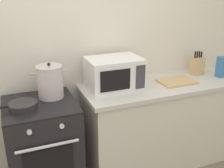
{
  "coord_description": "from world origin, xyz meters",
  "views": [
    {
      "loc": [
        -0.55,
        -1.54,
        1.86
      ],
      "look_at": [
        0.31,
        0.6,
        1.0
      ],
      "focal_mm": 43.16,
      "sensor_mm": 36.0,
      "label": 1
    }
  ],
  "objects_px": {
    "stove": "(44,150)",
    "pasta_box": "(221,67)",
    "stock_pot": "(50,82)",
    "microwave": "(114,74)",
    "frying_pan": "(22,105)",
    "knife_block": "(197,66)",
    "cutting_board": "(177,81)"
  },
  "relations": [
    {
      "from": "stove",
      "to": "pasta_box",
      "type": "xyz_separation_m",
      "value": [
        1.9,
        -0.03,
        0.57
      ]
    },
    {
      "from": "stock_pot",
      "to": "microwave",
      "type": "bearing_deg",
      "value": -1.87
    },
    {
      "from": "stock_pot",
      "to": "pasta_box",
      "type": "bearing_deg",
      "value": -4.09
    },
    {
      "from": "frying_pan",
      "to": "microwave",
      "type": "bearing_deg",
      "value": 8.56
    },
    {
      "from": "stove",
      "to": "microwave",
      "type": "distance_m",
      "value": 0.94
    },
    {
      "from": "stock_pot",
      "to": "pasta_box",
      "type": "height_order",
      "value": "stock_pot"
    },
    {
      "from": "stove",
      "to": "stock_pot",
      "type": "distance_m",
      "value": 0.62
    },
    {
      "from": "stove",
      "to": "microwave",
      "type": "bearing_deg",
      "value": 6.35
    },
    {
      "from": "microwave",
      "to": "knife_block",
      "type": "distance_m",
      "value": 1.01
    },
    {
      "from": "frying_pan",
      "to": "microwave",
      "type": "relative_size",
      "value": 0.86
    },
    {
      "from": "pasta_box",
      "to": "stock_pot",
      "type": "bearing_deg",
      "value": 175.91
    },
    {
      "from": "frying_pan",
      "to": "microwave",
      "type": "distance_m",
      "value": 0.87
    },
    {
      "from": "cutting_board",
      "to": "pasta_box",
      "type": "height_order",
      "value": "pasta_box"
    },
    {
      "from": "cutting_board",
      "to": "knife_block",
      "type": "bearing_deg",
      "value": 21.52
    },
    {
      "from": "stock_pot",
      "to": "knife_block",
      "type": "distance_m",
      "value": 1.6
    },
    {
      "from": "cutting_board",
      "to": "knife_block",
      "type": "relative_size",
      "value": 1.38
    },
    {
      "from": "frying_pan",
      "to": "cutting_board",
      "type": "height_order",
      "value": "frying_pan"
    },
    {
      "from": "stock_pot",
      "to": "pasta_box",
      "type": "xyz_separation_m",
      "value": [
        1.78,
        -0.13,
        -0.03
      ]
    },
    {
      "from": "stove",
      "to": "knife_block",
      "type": "xyz_separation_m",
      "value": [
        1.72,
        0.14,
        0.56
      ]
    },
    {
      "from": "stock_pot",
      "to": "knife_block",
      "type": "bearing_deg",
      "value": 1.53
    },
    {
      "from": "frying_pan",
      "to": "knife_block",
      "type": "bearing_deg",
      "value": 5.82
    },
    {
      "from": "microwave",
      "to": "cutting_board",
      "type": "distance_m",
      "value": 0.68
    },
    {
      "from": "frying_pan",
      "to": "pasta_box",
      "type": "distance_m",
      "value": 2.04
    },
    {
      "from": "stock_pot",
      "to": "pasta_box",
      "type": "relative_size",
      "value": 1.43
    },
    {
      "from": "microwave",
      "to": "knife_block",
      "type": "xyz_separation_m",
      "value": [
        1.01,
        0.06,
        -0.05
      ]
    },
    {
      "from": "stove",
      "to": "knife_block",
      "type": "height_order",
      "value": "knife_block"
    },
    {
      "from": "stock_pot",
      "to": "cutting_board",
      "type": "xyz_separation_m",
      "value": [
        1.25,
        -0.1,
        -0.13
      ]
    },
    {
      "from": "stove",
      "to": "pasta_box",
      "type": "bearing_deg",
      "value": -0.87
    },
    {
      "from": "microwave",
      "to": "pasta_box",
      "type": "bearing_deg",
      "value": -5.19
    },
    {
      "from": "stock_pot",
      "to": "pasta_box",
      "type": "distance_m",
      "value": 1.78
    },
    {
      "from": "frying_pan",
      "to": "knife_block",
      "type": "relative_size",
      "value": 1.64
    },
    {
      "from": "stove",
      "to": "frying_pan",
      "type": "distance_m",
      "value": 0.51
    }
  ]
}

